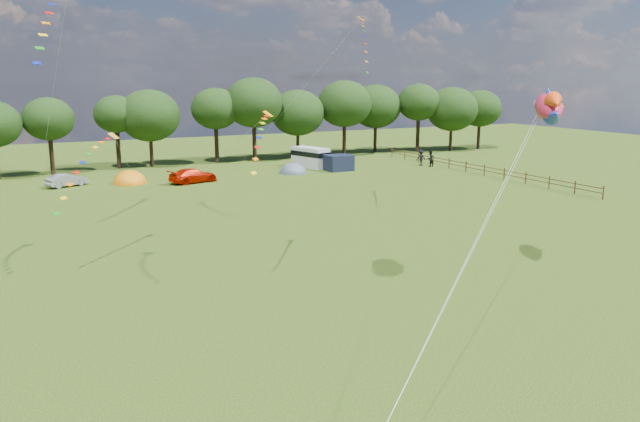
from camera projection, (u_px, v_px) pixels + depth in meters
name	position (u px, v px, depth m)	size (l,w,h in m)	color
ground_plane	(414.00, 354.00, 23.58)	(180.00, 180.00, 0.00)	black
tree_line	(181.00, 112.00, 72.69)	(102.98, 10.98, 10.27)	black
fence	(475.00, 167.00, 67.57)	(0.12, 33.12, 1.20)	#472D19
car_b	(67.00, 180.00, 59.59)	(1.34, 3.59, 1.27)	gray
car_c	(193.00, 176.00, 61.78)	(1.98, 4.72, 1.42)	#B41401
campervan_d	(311.00, 157.00, 72.17)	(3.27, 5.12, 2.33)	silver
tent_orange	(130.00, 183.00, 61.52)	(3.30, 3.62, 2.58)	orange
tent_greyblue	(293.00, 173.00, 68.06)	(2.96, 3.24, 2.20)	#4D5E73
awning_navy	(339.00, 163.00, 69.79)	(2.82, 2.29, 1.77)	black
fish_kite	(549.00, 107.00, 31.30)	(2.99, 3.66, 2.03)	#DF2549
streamer_kite_a	(55.00, 6.00, 40.29)	(3.43, 5.61, 5.79)	yellow
streamer_kite_b	(91.00, 159.00, 34.69)	(4.23, 4.69, 3.79)	gold
streamer_kite_c	(262.00, 131.00, 32.51)	(3.09, 4.88, 2.77)	#FF9F05
walker_a	(430.00, 159.00, 72.88)	(0.90, 0.56, 1.86)	black
walker_b	(421.00, 158.00, 73.78)	(1.21, 0.56, 1.87)	black
streamer_kite_d	(364.00, 35.00, 45.53)	(2.62, 5.06, 4.27)	orange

